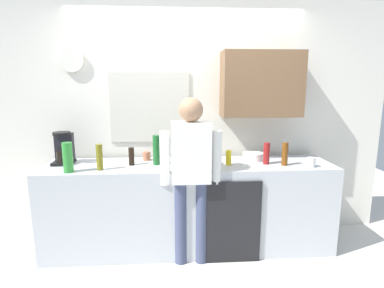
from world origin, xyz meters
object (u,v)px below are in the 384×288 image
at_px(bottle_red_vinegar, 266,153).
at_px(bottle_clear_soda, 68,157).
at_px(coffee_maker, 64,149).
at_px(potted_plant, 204,152).
at_px(cup_blue_mug, 181,156).
at_px(bottle_green_wine, 157,150).
at_px(person_at_sink, 191,168).
at_px(bottle_amber_beer, 285,154).
at_px(bottle_olive_oil, 100,157).
at_px(bottle_dark_sauce, 131,156).
at_px(cup_white_mug, 311,162).
at_px(dish_soap, 229,157).
at_px(cup_terracotta_mug, 147,156).
at_px(mixing_bowl, 253,156).

bearing_deg(bottle_red_vinegar, bottle_clear_soda, -175.04).
relative_size(coffee_maker, potted_plant, 1.43).
xyz_separation_m(bottle_clear_soda, cup_blue_mug, (1.06, 0.36, -0.09)).
bearing_deg(bottle_green_wine, person_at_sink, -42.89).
height_order(bottle_amber_beer, bottle_olive_oil, bottle_olive_oil).
relative_size(coffee_maker, bottle_dark_sauce, 1.83).
xyz_separation_m(bottle_clear_soda, potted_plant, (1.28, 0.16, -0.01)).
relative_size(coffee_maker, bottle_red_vinegar, 1.50).
height_order(cup_white_mug, dish_soap, dish_soap).
relative_size(bottle_red_vinegar, cup_terracotta_mug, 2.39).
xyz_separation_m(bottle_amber_beer, cup_white_mug, (0.24, -0.08, -0.07)).
relative_size(bottle_clear_soda, cup_terracotta_mug, 3.04).
distance_m(bottle_clear_soda, bottle_olive_oil, 0.28).
bearing_deg(person_at_sink, dish_soap, 24.97).
height_order(bottle_green_wine, mixing_bowl, bottle_green_wine).
bearing_deg(bottle_olive_oil, bottle_clear_soda, -168.29).
distance_m(bottle_dark_sauce, dish_soap, 0.98).
bearing_deg(cup_blue_mug, potted_plant, -42.47).
xyz_separation_m(bottle_olive_oil, potted_plant, (1.00, 0.10, 0.01)).
xyz_separation_m(bottle_dark_sauce, bottle_red_vinegar, (1.36, -0.05, 0.02)).
bearing_deg(cup_white_mug, bottle_green_wine, 172.33).
distance_m(bottle_amber_beer, potted_plant, 0.81).
distance_m(bottle_green_wine, bottle_red_vinegar, 1.11).
relative_size(bottle_olive_oil, potted_plant, 1.09).
bearing_deg(cup_terracotta_mug, potted_plant, -22.79).
relative_size(cup_blue_mug, mixing_bowl, 0.45).
xyz_separation_m(bottle_clear_soda, dish_soap, (1.53, 0.16, -0.06)).
bearing_deg(mixing_bowl, bottle_olive_oil, -169.87).
distance_m(bottle_clear_soda, potted_plant, 1.28).
xyz_separation_m(bottle_red_vinegar, person_at_sink, (-0.79, -0.25, -0.07)).
bearing_deg(potted_plant, coffee_maker, 172.92).
xyz_separation_m(bottle_amber_beer, person_at_sink, (-0.95, -0.18, -0.08)).
height_order(cup_white_mug, cup_terracotta_mug, cup_white_mug).
bearing_deg(dish_soap, bottle_olive_oil, -175.24).
relative_size(bottle_red_vinegar, mixing_bowl, 1.00).
height_order(cup_white_mug, person_at_sink, person_at_sink).
xyz_separation_m(bottle_red_vinegar, dish_soap, (-0.39, -0.01, -0.03)).
xyz_separation_m(bottle_red_vinegar, cup_white_mug, (0.40, -0.15, -0.06)).
xyz_separation_m(cup_terracotta_mug, mixing_bowl, (1.13, -0.07, -0.01)).
height_order(bottle_dark_sauce, mixing_bowl, bottle_dark_sauce).
height_order(bottle_dark_sauce, bottle_clear_soda, bottle_clear_soda).
relative_size(bottle_dark_sauce, bottle_clear_soda, 0.64).
bearing_deg(potted_plant, bottle_clear_soda, -172.94).
height_order(bottle_amber_beer, bottle_green_wine, bottle_green_wine).
bearing_deg(bottle_amber_beer, cup_terracotta_mug, 167.80).
xyz_separation_m(bottle_green_wine, cup_blue_mug, (0.25, 0.14, -0.10)).
relative_size(bottle_green_wine, cup_terracotta_mug, 3.26).
distance_m(bottle_clear_soda, person_at_sink, 1.14).
distance_m(bottle_dark_sauce, potted_plant, 0.73).
distance_m(bottle_green_wine, cup_terracotta_mug, 0.24).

